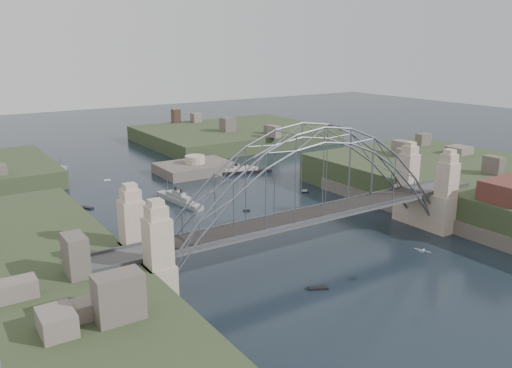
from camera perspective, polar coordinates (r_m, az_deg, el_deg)
The scene contains 17 objects.
ground at distance 96.75m, azimuth 5.94°, elevation -8.07°, with size 500.00×500.00×0.00m, color black.
bridge at distance 92.60m, azimuth 6.15°, elevation -1.04°, with size 84.00×13.80×24.60m.
shore_east at distance 137.95m, azimuth 24.76°, elevation -1.42°, with size 50.50×90.00×12.00m.
headland_ne at distance 211.26m, azimuth -2.43°, elevation 4.98°, with size 70.00×55.00×9.50m, color #2E3B20.
fort_island at distance 159.26m, azimuth -6.72°, elevation 1.11°, with size 22.00×16.00×9.40m.
naval_cruiser_near at distance 129.44m, azimuth -8.49°, elevation -1.71°, with size 4.61×18.11×5.38m.
naval_cruiser_far at distance 167.24m, azimuth -21.30°, elevation 1.23°, with size 9.71×13.02×4.86m.
ocean_liner at distance 156.88m, azimuth -1.68°, elevation 1.40°, with size 18.77×8.42×4.64m.
aeroplane at distance 86.87m, azimuth 17.89°, elevation -7.03°, with size 1.53×2.67×0.40m.
small_boat_a at distance 98.62m, azimuth -10.19°, elevation -7.68°, with size 2.75×2.00×0.45m.
small_boat_b at distance 121.81m, azimuth -1.04°, elevation -2.96°, with size 1.68×1.18×0.45m.
small_boat_c at distance 85.16m, azimuth 6.84°, elevation -11.36°, with size 3.37×2.45×0.45m.
small_boat_d at distance 137.40m, azimuth 5.40°, elevation -0.85°, with size 2.17×1.56×1.43m.
small_boat_e at distance 130.30m, azimuth -18.16°, elevation -2.52°, with size 2.73×3.54×0.45m.
small_boat_f at distance 139.37m, azimuth -8.44°, elevation -0.78°, with size 0.80×1.48×0.45m.
small_boat_h at distance 154.89m, azimuth -16.11°, elevation 0.40°, with size 1.87×0.83×0.45m.
small_boat_i at distance 130.83m, azimuth 11.88°, elevation -1.94°, with size 1.17×2.47×1.43m.
Camera 1 is at (-56.97, -68.33, 38.02)m, focal length 36.21 mm.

